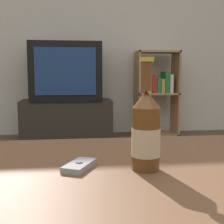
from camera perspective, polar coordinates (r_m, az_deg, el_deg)
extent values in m
cube|color=beige|center=(3.70, -5.21, 16.42)|extent=(8.00, 0.05, 2.60)
cube|color=brown|center=(0.68, 5.03, -13.87)|extent=(1.23, 0.88, 0.04)
cube|color=#28231E|center=(3.41, -8.28, -1.26)|extent=(0.96, 0.39, 0.41)
cube|color=black|center=(3.38, -8.43, 7.33)|extent=(0.74, 0.44, 0.61)
cube|color=navy|center=(3.15, -8.51, 7.37)|extent=(0.61, 0.01, 0.47)
cube|color=#99754C|center=(3.51, 4.58, 3.37)|extent=(0.02, 0.30, 0.94)
cube|color=#99754C|center=(3.63, 11.51, 3.37)|extent=(0.02, 0.30, 0.94)
cube|color=#99754C|center=(3.62, 7.98, -3.93)|extent=(0.47, 0.30, 0.02)
cube|color=#99754C|center=(3.56, 8.10, 3.37)|extent=(0.47, 0.30, 0.02)
cube|color=#99754C|center=(3.57, 8.23, 10.79)|extent=(0.47, 0.30, 0.02)
cube|color=#7F3875|center=(3.52, 5.36, 4.79)|extent=(0.06, 0.21, 0.15)
cube|color=#B7932D|center=(3.53, 6.41, 4.83)|extent=(0.06, 0.21, 0.16)
cube|color=maroon|center=(3.55, 7.44, 5.16)|extent=(0.05, 0.21, 0.20)
cube|color=#236B38|center=(3.56, 8.24, 4.85)|extent=(0.05, 0.21, 0.16)
cube|color=#B7932D|center=(3.57, 8.94, 4.78)|extent=(0.03, 0.21, 0.16)
cube|color=#236B38|center=(3.59, 9.67, 5.40)|extent=(0.05, 0.21, 0.23)
cube|color=beige|center=(3.60, 10.40, 5.15)|extent=(0.04, 0.21, 0.20)
cylinder|color=#563314|center=(0.73, 6.21, -4.93)|extent=(0.06, 0.06, 0.15)
cylinder|color=tan|center=(0.73, 6.21, -5.49)|extent=(0.07, 0.07, 0.07)
cone|color=#563314|center=(0.71, 6.31, 2.34)|extent=(0.06, 0.06, 0.04)
cylinder|color=#563314|center=(0.71, 6.37, 6.51)|extent=(0.03, 0.03, 0.07)
cylinder|color=#B79333|center=(0.71, 6.41, 9.54)|extent=(0.03, 0.03, 0.01)
cube|color=gray|center=(0.75, -6.00, -9.73)|extent=(0.09, 0.11, 0.01)
cylinder|color=slate|center=(0.75, -6.01, -9.10)|extent=(0.02, 0.02, 0.00)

